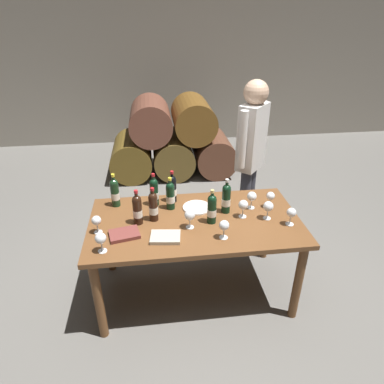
% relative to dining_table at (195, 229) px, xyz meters
% --- Properties ---
extents(ground_plane, '(14.00, 14.00, 0.00)m').
position_rel_dining_table_xyz_m(ground_plane, '(0.00, 0.00, -0.67)').
color(ground_plane, '#66635E').
extents(cellar_back_wall, '(10.00, 0.24, 2.80)m').
position_rel_dining_table_xyz_m(cellar_back_wall, '(0.00, 4.20, 0.73)').
color(cellar_back_wall, gray).
rests_on(cellar_back_wall, ground_plane).
extents(barrel_stack, '(1.86, 0.90, 1.15)m').
position_rel_dining_table_xyz_m(barrel_stack, '(0.00, 2.60, -0.15)').
color(barrel_stack, brown).
rests_on(barrel_stack, ground_plane).
extents(dining_table, '(1.70, 0.90, 0.76)m').
position_rel_dining_table_xyz_m(dining_table, '(0.00, 0.00, 0.00)').
color(dining_table, brown).
rests_on(dining_table, ground_plane).
extents(wine_bottle_0, '(0.07, 0.07, 0.30)m').
position_rel_dining_table_xyz_m(wine_bottle_0, '(-0.32, 0.29, 0.22)').
color(wine_bottle_0, black).
rests_on(wine_bottle_0, dining_table).
extents(wine_bottle_1, '(0.07, 0.07, 0.30)m').
position_rel_dining_table_xyz_m(wine_bottle_1, '(-0.45, 0.01, 0.22)').
color(wine_bottle_1, black).
rests_on(wine_bottle_1, dining_table).
extents(wine_bottle_2, '(0.07, 0.07, 0.30)m').
position_rel_dining_table_xyz_m(wine_bottle_2, '(-0.65, 0.31, 0.22)').
color(wine_bottle_2, '#19381E').
rests_on(wine_bottle_2, dining_table).
extents(wine_bottle_3, '(0.07, 0.07, 0.29)m').
position_rel_dining_table_xyz_m(wine_bottle_3, '(0.13, -0.05, 0.22)').
color(wine_bottle_3, black).
rests_on(wine_bottle_3, dining_table).
extents(wine_bottle_4, '(0.07, 0.07, 0.29)m').
position_rel_dining_table_xyz_m(wine_bottle_4, '(-0.18, 0.21, 0.22)').
color(wine_bottle_4, black).
rests_on(wine_bottle_4, dining_table).
extents(wine_bottle_5, '(0.07, 0.07, 0.31)m').
position_rel_dining_table_xyz_m(wine_bottle_5, '(0.27, 0.09, 0.22)').
color(wine_bottle_5, black).
rests_on(wine_bottle_5, dining_table).
extents(wine_bottle_6, '(0.07, 0.07, 0.29)m').
position_rel_dining_table_xyz_m(wine_bottle_6, '(-0.33, 0.05, 0.22)').
color(wine_bottle_6, black).
rests_on(wine_bottle_6, dining_table).
extents(wine_bottle_7, '(0.07, 0.07, 0.29)m').
position_rel_dining_table_xyz_m(wine_bottle_7, '(-0.16, 0.33, 0.22)').
color(wine_bottle_7, black).
rests_on(wine_bottle_7, dining_table).
extents(wine_glass_0, '(0.07, 0.07, 0.15)m').
position_rel_dining_table_xyz_m(wine_glass_0, '(0.66, 0.12, 0.19)').
color(wine_glass_0, white).
rests_on(wine_glass_0, dining_table).
extents(wine_glass_1, '(0.08, 0.08, 0.15)m').
position_rel_dining_table_xyz_m(wine_glass_1, '(0.50, 0.13, 0.20)').
color(wine_glass_1, white).
rests_on(wine_glass_1, dining_table).
extents(wine_glass_2, '(0.07, 0.07, 0.15)m').
position_rel_dining_table_xyz_m(wine_glass_2, '(-0.76, -0.08, 0.19)').
color(wine_glass_2, white).
rests_on(wine_glass_2, dining_table).
extents(wine_glass_3, '(0.08, 0.08, 0.16)m').
position_rel_dining_table_xyz_m(wine_glass_3, '(0.58, -0.05, 0.20)').
color(wine_glass_3, white).
rests_on(wine_glass_3, dining_table).
extents(wine_glass_4, '(0.08, 0.08, 0.15)m').
position_rel_dining_table_xyz_m(wine_glass_4, '(0.39, 0.00, 0.20)').
color(wine_glass_4, white).
rests_on(wine_glass_4, dining_table).
extents(wine_glass_5, '(0.08, 0.08, 0.15)m').
position_rel_dining_table_xyz_m(wine_glass_5, '(-0.70, -0.32, 0.20)').
color(wine_glass_5, white).
rests_on(wine_glass_5, dining_table).
extents(wine_glass_6, '(0.08, 0.08, 0.15)m').
position_rel_dining_table_xyz_m(wine_glass_6, '(0.18, -0.27, 0.20)').
color(wine_glass_6, white).
rests_on(wine_glass_6, dining_table).
extents(wine_glass_7, '(0.08, 0.08, 0.16)m').
position_rel_dining_table_xyz_m(wine_glass_7, '(-0.05, -0.10, 0.20)').
color(wine_glass_7, white).
rests_on(wine_glass_7, dining_table).
extents(wine_glass_8, '(0.07, 0.07, 0.15)m').
position_rel_dining_table_xyz_m(wine_glass_8, '(0.73, -0.16, 0.20)').
color(wine_glass_8, white).
rests_on(wine_glass_8, dining_table).
extents(tasting_notebook, '(0.25, 0.20, 0.03)m').
position_rel_dining_table_xyz_m(tasting_notebook, '(-0.56, -0.15, 0.11)').
color(tasting_notebook, brown).
rests_on(tasting_notebook, dining_table).
extents(leather_ledger, '(0.24, 0.19, 0.03)m').
position_rel_dining_table_xyz_m(leather_ledger, '(-0.25, -0.22, 0.11)').
color(leather_ledger, '#B2A893').
rests_on(leather_ledger, dining_table).
extents(serving_plate, '(0.24, 0.24, 0.01)m').
position_rel_dining_table_xyz_m(serving_plate, '(0.04, 0.18, 0.10)').
color(serving_plate, white).
rests_on(serving_plate, dining_table).
extents(sommelier_presenting, '(0.35, 0.39, 1.72)m').
position_rel_dining_table_xyz_m(sommelier_presenting, '(0.66, 0.75, 0.37)').
color(sommelier_presenting, '#383842').
rests_on(sommelier_presenting, ground_plane).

